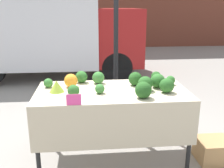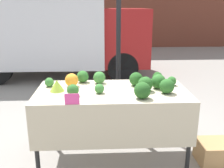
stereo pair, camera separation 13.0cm
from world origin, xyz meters
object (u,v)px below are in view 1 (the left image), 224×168
object	(u,v)px
parked_truck	(48,29)
produce_crate	(213,150)
orange_cauliflower	(71,81)
price_sign	(74,100)

from	to	relation	value
parked_truck	produce_crate	world-z (taller)	parked_truck
parked_truck	orange_cauliflower	xyz separation A→B (m)	(0.82, -4.13, -0.30)
orange_cauliflower	produce_crate	size ratio (longest dim) A/B	0.40
orange_cauliflower	price_sign	world-z (taller)	orange_cauliflower
orange_cauliflower	price_sign	bearing A→B (deg)	-84.26
parked_truck	orange_cauliflower	bearing A→B (deg)	-78.77
parked_truck	produce_crate	size ratio (longest dim) A/B	11.07
parked_truck	price_sign	size ratio (longest dim) A/B	29.92
orange_cauliflower	produce_crate	xyz separation A→B (m)	(1.79, -0.39, -0.86)
parked_truck	produce_crate	xyz separation A→B (m)	(2.61, -4.52, -1.16)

